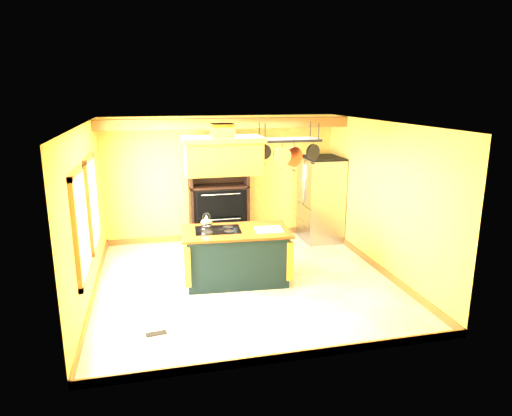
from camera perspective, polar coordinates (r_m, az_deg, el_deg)
name	(u,v)px	position (r m, az deg, el deg)	size (l,w,h in m)	color
floor	(245,281)	(8.02, -1.37, -9.12)	(5.00, 5.00, 0.00)	beige
ceiling	(244,124)	(7.37, -1.50, 10.51)	(5.00, 5.00, 0.00)	white
wall_back	(221,179)	(9.99, -4.34, 3.69)	(5.00, 0.02, 2.70)	#C19346
wall_front	(289,258)	(5.26, 4.12, -6.21)	(5.00, 0.02, 2.70)	#C19346
wall_left	(86,215)	(7.51, -20.47, -0.79)	(0.02, 5.00, 2.70)	#C19346
wall_right	(382,198)	(8.43, 15.45, 1.20)	(0.02, 5.00, 2.70)	#C19346
ceiling_beam	(227,123)	(9.04, -3.70, 10.51)	(5.00, 0.15, 0.20)	olive
window_near	(81,226)	(6.72, -21.02, -2.11)	(0.06, 1.06, 1.56)	olive
window_far	(93,202)	(8.07, -19.75, 0.65)	(0.06, 1.06, 1.56)	olive
kitchen_island	(236,255)	(7.86, -2.50, -5.93)	(1.88, 1.13, 1.11)	#13252C
range_hood	(223,153)	(7.41, -4.17, 6.82)	(1.29, 0.73, 0.80)	#AF742B
pot_rack	(289,145)	(7.64, 4.09, 7.82)	(1.06, 0.50, 0.75)	black
refrigerator	(321,201)	(10.05, 8.12, 0.89)	(0.78, 0.92, 1.80)	#9C9FA5
hutch	(219,203)	(9.84, -4.69, 0.60)	(1.25, 0.57, 2.20)	black
floor_register	(156,333)	(6.57, -12.37, -15.07)	(0.28, 0.12, 0.01)	black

